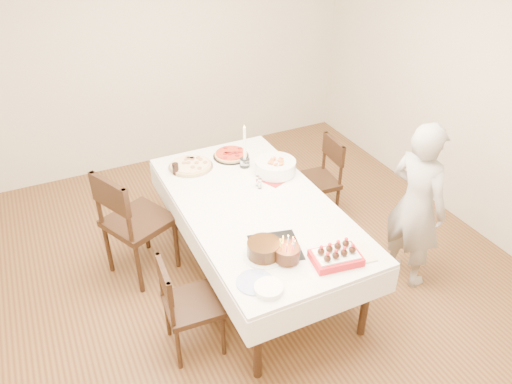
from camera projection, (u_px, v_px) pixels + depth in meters
name	position (u px, v px, depth m)	size (l,w,h in m)	color
floor	(259.00, 282.00, 4.31)	(5.00, 5.00, 0.00)	#4E2D1B
wall_back	(159.00, 47.00, 5.46)	(4.50, 0.04, 2.70)	beige
wall_right	(489.00, 91.00, 4.39)	(0.04, 5.00, 2.70)	beige
dining_table	(256.00, 241.00, 4.18)	(1.14, 2.14, 0.75)	silver
chair_right_savory	(314.00, 181.00, 4.86)	(0.44, 0.44, 0.87)	black
chair_left_savory	(138.00, 221.00, 4.18)	(0.53, 0.53, 1.03)	black
chair_left_dessert	(193.00, 304.00, 3.53)	(0.42, 0.42, 0.82)	black
person	(416.00, 206.00, 4.00)	(0.53, 0.35, 1.46)	#B7B3AD
pizza_white	(191.00, 166.00, 4.45)	(0.40, 0.40, 0.04)	beige
pizza_pepperoni	(231.00, 155.00, 4.62)	(0.33, 0.33, 0.04)	red
red_placemat	(274.00, 179.00, 4.30)	(0.22, 0.22, 0.01)	#B21E1E
pasta_bowl	(275.00, 167.00, 4.35)	(0.35, 0.35, 0.11)	white
taper_candle	(245.00, 146.00, 4.36)	(0.09, 0.09, 0.41)	white
shaker_pair	(260.00, 183.00, 4.15)	(0.08, 0.08, 0.09)	white
cola_glass	(176.00, 169.00, 4.34)	(0.06, 0.06, 0.11)	black
layer_cake	(264.00, 249.00, 3.41)	(0.29, 0.29, 0.12)	black
cake_board	(275.00, 248.00, 3.52)	(0.34, 0.34, 0.01)	black
birthday_cake	(287.00, 250.00, 3.36)	(0.18, 0.18, 0.16)	#3B1D10
strawberry_box	(336.00, 256.00, 3.38)	(0.33, 0.22, 0.08)	#B4141A
box_lid	(349.00, 256.00, 3.45)	(0.33, 0.22, 0.03)	beige
plate_stack	(269.00, 289.00, 3.15)	(0.19, 0.19, 0.04)	white
china_plate	(255.00, 282.00, 3.22)	(0.25, 0.25, 0.01)	white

